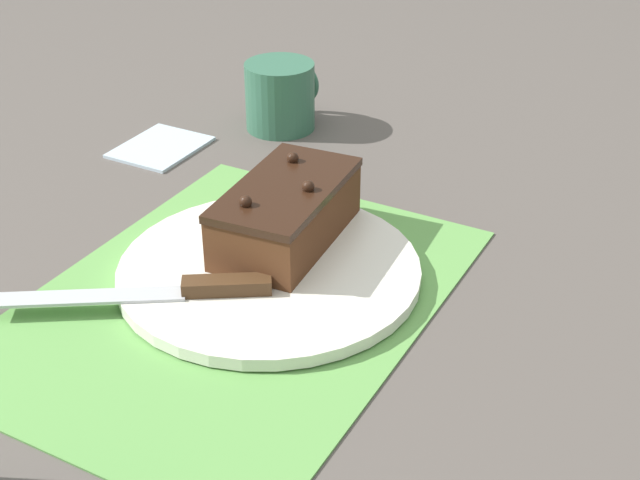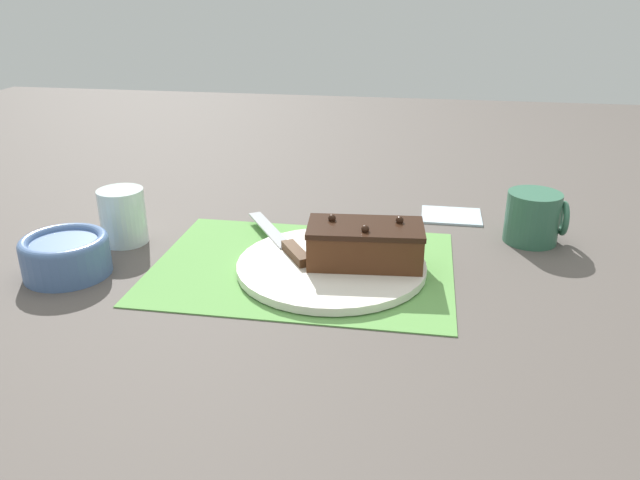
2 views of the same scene
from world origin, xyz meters
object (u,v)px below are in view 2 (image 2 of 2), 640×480
(chocolate_cake, at_px, (365,245))
(drinking_glass, at_px, (123,216))
(serving_knife, at_px, (286,245))
(small_bowl, at_px, (66,254))
(coffee_mug, at_px, (534,217))
(cake_plate, at_px, (331,266))

(chocolate_cake, relative_size, drinking_glass, 1.93)
(chocolate_cake, distance_m, serving_knife, 0.14)
(drinking_glass, bearing_deg, small_bowl, -103.16)
(small_bowl, xyz_separation_m, coffee_mug, (0.71, 0.25, 0.01))
(cake_plate, distance_m, serving_knife, 0.09)
(small_bowl, bearing_deg, coffee_mug, 19.20)
(cake_plate, height_order, drinking_glass, drinking_glass)
(cake_plate, height_order, small_bowl, small_bowl)
(cake_plate, height_order, coffee_mug, coffee_mug)
(coffee_mug, bearing_deg, cake_plate, -151.13)
(chocolate_cake, relative_size, serving_knife, 0.81)
(serving_knife, xyz_separation_m, small_bowl, (-0.31, -0.11, 0.01))
(small_bowl, distance_m, coffee_mug, 0.75)
(cake_plate, xyz_separation_m, serving_knife, (-0.08, 0.04, 0.01))
(serving_knife, relative_size, coffee_mug, 2.26)
(cake_plate, relative_size, coffee_mug, 2.91)
(drinking_glass, height_order, coffee_mug, drinking_glass)
(drinking_glass, xyz_separation_m, small_bowl, (-0.03, -0.13, -0.01))
(coffee_mug, bearing_deg, small_bowl, -160.80)
(drinking_glass, bearing_deg, coffee_mug, 9.75)
(cake_plate, height_order, serving_knife, serving_knife)
(chocolate_cake, distance_m, small_bowl, 0.45)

